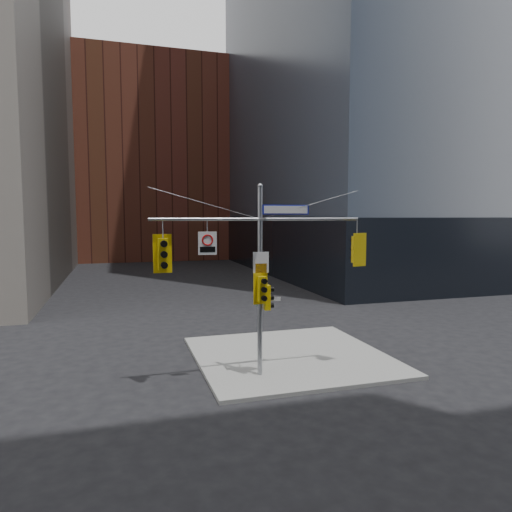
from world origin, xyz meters
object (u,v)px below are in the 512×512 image
signal_assembly (260,262)px  street_sign_blade (286,210)px  traffic_light_west_arm (163,254)px  traffic_light_pole_side (268,297)px  regulatory_sign_arm (207,242)px  traffic_light_east_arm (357,249)px  traffic_light_pole_front (262,289)px

signal_assembly → street_sign_blade: bearing=0.2°
signal_assembly → traffic_light_west_arm: signal_assembly is taller
traffic_light_pole_side → regulatory_sign_arm: bearing=94.5°
traffic_light_east_arm → regulatory_sign_arm: (-5.96, -0.02, 0.38)m
street_sign_blade → regulatory_sign_arm: 3.19m
signal_assembly → traffic_light_west_arm: 3.54m
traffic_light_west_arm → traffic_light_pole_front: 3.77m
traffic_light_west_arm → traffic_light_pole_side: 4.20m
regulatory_sign_arm → traffic_light_west_arm: bearing=-177.8°
traffic_light_east_arm → traffic_light_pole_front: size_ratio=1.12×
signal_assembly → traffic_light_east_arm: signal_assembly is taller
traffic_light_pole_front → traffic_light_west_arm: bearing=168.9°
traffic_light_pole_side → signal_assembly: bearing=94.6°
traffic_light_pole_side → traffic_light_east_arm: bearing=-86.2°
traffic_light_east_arm → street_sign_blade: (-2.99, 0.00, 1.55)m
traffic_light_east_arm → street_sign_blade: street_sign_blade is taller
street_sign_blade → regulatory_sign_arm: street_sign_blade is taller
signal_assembly → regulatory_sign_arm: size_ratio=9.70×
traffic_light_west_arm → traffic_light_pole_side: bearing=-2.7°
traffic_light_pole_side → regulatory_sign_arm: size_ratio=1.13×
traffic_light_east_arm → regulatory_sign_arm: 5.97m
traffic_light_pole_side → street_sign_blade: (0.69, -0.00, 3.27)m
traffic_light_east_arm → traffic_light_west_arm: bearing=-11.7°
street_sign_blade → traffic_light_west_arm: bearing=177.0°
traffic_light_west_arm → signal_assembly: bearing=-2.8°
traffic_light_west_arm → regulatory_sign_arm: size_ratio=1.66×
street_sign_blade → signal_assembly: bearing=177.4°
signal_assembly → traffic_light_west_arm: (-3.52, 0.01, 0.38)m
traffic_light_west_arm → traffic_light_east_arm: traffic_light_west_arm is taller
street_sign_blade → regulatory_sign_arm: (-2.97, -0.02, -1.17)m
signal_assembly → traffic_light_pole_side: 1.38m
signal_assembly → traffic_light_pole_front: (-0.00, -0.27, -0.97)m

